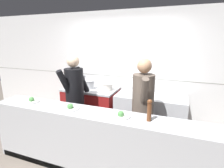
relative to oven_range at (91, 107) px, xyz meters
name	(u,v)px	position (x,y,z in m)	size (l,w,h in m)	color
ground_plane	(93,161)	(0.63, -1.16, -0.45)	(14.00, 14.00, 0.00)	#6B6056
wall_back_tiled	(122,70)	(0.63, 0.40, 0.85)	(8.00, 0.06, 2.60)	white
oven_range	(91,107)	(0.00, 0.00, 0.00)	(1.21, 0.71, 0.90)	maroon
prep_counter	(150,116)	(1.36, 0.00, -0.01)	(1.39, 0.65, 0.89)	#B7BABF
pass_counter	(94,143)	(0.73, -1.33, 0.03)	(3.39, 0.45, 0.97)	#B7BABF
stock_pot	(78,81)	(-0.35, 0.04, 0.58)	(0.36, 0.36, 0.24)	#2D2D33
sauce_pot	(89,84)	(-0.01, -0.02, 0.55)	(0.24, 0.24, 0.19)	#B7BABF
braising_pot	(107,87)	(0.41, 0.00, 0.53)	(0.25, 0.25, 0.15)	beige
plated_dish_main	(32,101)	(-0.42, -1.30, 0.54)	(0.25, 0.25, 0.09)	white
plated_dish_appetiser	(70,108)	(0.36, -1.34, 0.54)	(0.26, 0.26, 0.09)	white
plated_dish_dessert	(121,115)	(1.15, -1.33, 0.54)	(0.26, 0.26, 0.09)	white
pepper_mill	(149,110)	(1.52, -1.31, 0.67)	(0.06, 0.06, 0.29)	brown
chef_head_cook	(75,95)	(0.02, -0.68, 0.50)	(0.43, 0.74, 1.71)	black
chef_sous	(143,105)	(1.33, -0.74, 0.49)	(0.42, 0.74, 1.70)	black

